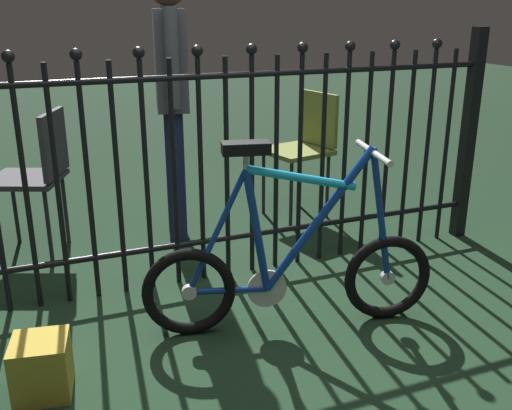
{
  "coord_description": "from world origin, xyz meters",
  "views": [
    {
      "loc": [
        -0.83,
        -2.13,
        1.41
      ],
      "look_at": [
        0.11,
        0.2,
        0.55
      ],
      "focal_mm": 41.45,
      "sensor_mm": 36.0,
      "label": 1
    }
  ],
  "objects": [
    {
      "name": "ground_plane",
      "position": [
        0.0,
        0.0,
        0.0
      ],
      "size": [
        20.0,
        20.0,
        0.0
      ],
      "primitive_type": "plane",
      "color": "black"
    },
    {
      "name": "iron_fence",
      "position": [
        -0.05,
        0.67,
        0.64
      ],
      "size": [
        3.45,
        0.07,
        1.28
      ],
      "color": "black",
      "rests_on": "ground"
    },
    {
      "name": "bicycle",
      "position": [
        0.21,
        0.04,
        0.29
      ],
      "size": [
        1.31,
        0.45,
        0.87
      ],
      "color": "black",
      "rests_on": "ground"
    },
    {
      "name": "chair_charcoal",
      "position": [
        -0.77,
        1.35,
        0.52
      ],
      "size": [
        0.5,
        0.5,
        0.84
      ],
      "color": "black",
      "rests_on": "ground"
    },
    {
      "name": "chair_olive",
      "position": [
        0.95,
        1.4,
        0.52
      ],
      "size": [
        0.47,
        0.47,
        0.84
      ],
      "color": "black",
      "rests_on": "ground"
    },
    {
      "name": "person_visitor",
      "position": [
        0.02,
        1.31,
        0.96
      ],
      "size": [
        0.24,
        0.47,
        1.61
      ],
      "color": "#191E3F",
      "rests_on": "ground"
    },
    {
      "name": "display_crate",
      "position": [
        -0.87,
        -0.06,
        0.11
      ],
      "size": [
        0.24,
        0.24,
        0.23
      ],
      "primitive_type": "cube",
      "rotation": [
        0.0,
        0.0,
        -0.18
      ],
      "color": "#B29933",
      "rests_on": "ground"
    }
  ]
}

